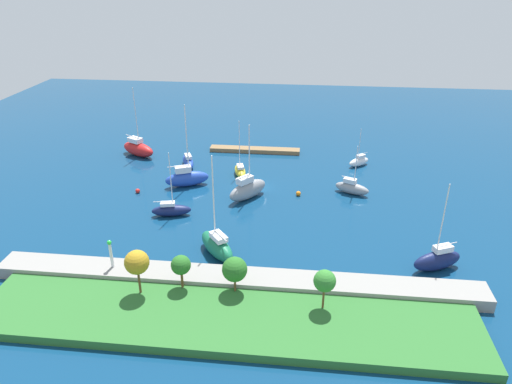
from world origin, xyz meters
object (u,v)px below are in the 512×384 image
Objects in this scene: harbor_beacon at (111,252)px; park_tree_east at (181,265)px; mooring_buoy_red at (138,191)px; sailboat_gray_off_beacon at (352,188)px; sailboat_gray_far_north at (248,189)px; sailboat_blue_center_basin at (187,178)px; sailboat_navy_inner_mooring at (437,260)px; sailboat_green_lone_north at (217,245)px; pier_dock at (255,150)px; sailboat_blue_outer_mooring at (188,161)px; park_tree_west at (235,269)px; sailboat_yellow_east_end at (240,170)px; sailboat_white_near_pier at (359,161)px; park_tree_midwest at (325,281)px; mooring_buoy_orange at (298,193)px; sailboat_red_lone_south at (138,148)px; sailboat_navy_mid_basin at (171,210)px; park_tree_center at (137,262)px.

harbor_beacon is 9.56m from park_tree_east.
sailboat_gray_off_beacon is at bearing -174.06° from mooring_buoy_red.
sailboat_blue_center_basin is at bearing 110.45° from sailboat_gray_far_north.
sailboat_navy_inner_mooring reaches higher than mooring_buoy_red.
pier_dock is at bearing -39.13° from sailboat_green_lone_north.
sailboat_blue_outer_mooring is (-0.52, -36.09, -2.65)m from harbor_beacon.
sailboat_yellow_east_end reaches higher than park_tree_west.
sailboat_white_near_pier reaches higher than park_tree_west.
sailboat_green_lone_north is at bearing -66.66° from park_tree_west.
sailboat_yellow_east_end reaches higher than park_tree_east.
park_tree_midwest is 6.21× the size of mooring_buoy_red.
pier_dock is at bearing -21.96° from sailboat_yellow_east_end.
park_tree_east is 29.83m from mooring_buoy_red.
sailboat_navy_inner_mooring reaches higher than pier_dock.
park_tree_west is 5.38× the size of mooring_buoy_orange.
sailboat_navy_inner_mooring is at bearing 125.14° from pier_dock.
sailboat_red_lone_south is (36.21, -44.68, -3.01)m from park_tree_midwest.
sailboat_blue_center_basin reaches higher than mooring_buoy_red.
park_tree_midwest reaches higher than park_tree_west.
sailboat_gray_off_beacon is (-28.12, -10.96, 0.08)m from sailboat_navy_mid_basin.
sailboat_blue_center_basin is at bearing -14.41° from sailboat_green_lone_north.
mooring_buoy_red is (7.65, 3.74, -1.15)m from sailboat_blue_center_basin.
sailboat_blue_center_basin is at bearing -95.22° from harbor_beacon.
sailboat_blue_center_basin is at bearing 79.19° from sailboat_navy_mid_basin.
sailboat_gray_off_beacon is (-18.45, 17.90, 0.67)m from pier_dock.
mooring_buoy_red is at bearing -42.24° from park_tree_midwest.
sailboat_green_lone_north is (1.91, 17.22, -0.18)m from sailboat_gray_far_north.
sailboat_navy_inner_mooring is at bearing -164.19° from park_tree_center.
sailboat_navy_inner_mooring is (-14.48, -10.34, -3.13)m from park_tree_midwest.
sailboat_gray_off_beacon is (-30.83, -27.27, -2.63)m from harbor_beacon.
harbor_beacon is 0.27× the size of sailboat_red_lone_south.
sailboat_navy_inner_mooring is (-35.13, -9.95, -3.68)m from park_tree_center.
sailboat_gray_off_beacon reaches higher than park_tree_east.
sailboat_gray_far_north is (-13.10, 12.58, 0.62)m from sailboat_blue_outer_mooring.
park_tree_center is 52.22m from sailboat_white_near_pier.
harbor_beacon is 6.27m from park_tree_center.
harbor_beacon is 0.36× the size of sailboat_navy_mid_basin.
sailboat_blue_center_basin reaches higher than sailboat_blue_outer_mooring.
mooring_buoy_red is at bearing 104.18° from sailboat_yellow_east_end.
sailboat_yellow_east_end is (-10.52, 3.24, -0.13)m from sailboat_blue_outer_mooring.
sailboat_navy_inner_mooring is (-39.87, -6.11, -2.27)m from harbor_beacon.
sailboat_red_lone_south reaches higher than sailboat_navy_inner_mooring.
sailboat_navy_inner_mooring reaches higher than park_tree_center.
sailboat_navy_mid_basin reaches higher than sailboat_blue_outer_mooring.
sailboat_blue_outer_mooring reaches higher than sailboat_white_near_pier.
sailboat_white_near_pier is at bearing -106.93° from sailboat_blue_outer_mooring.
sailboat_green_lone_north is 40.92m from sailboat_red_lone_south.
sailboat_green_lone_north is 39.77m from sailboat_white_near_pier.
sailboat_blue_center_basin reaches higher than harbor_beacon.
sailboat_red_lone_south is 17.16× the size of mooring_buoy_orange.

